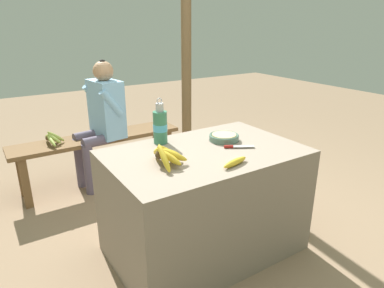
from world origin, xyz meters
TOP-DOWN VIEW (x-y plane):
  - ground_plane at (0.00, 0.00)m, footprint 12.00×12.00m
  - market_counter at (0.00, 0.00)m, footprint 1.18×0.76m
  - banana_bunch_ripe at (-0.30, -0.05)m, footprint 0.18×0.29m
  - serving_bowl at (0.21, 0.09)m, footprint 0.20×0.20m
  - water_bottle at (-0.16, 0.27)m, footprint 0.09×0.09m
  - loose_banana_front at (0.01, -0.27)m, footprint 0.20×0.08m
  - knife at (0.18, -0.06)m, footprint 0.17×0.11m
  - wooden_bench at (-0.25, 1.34)m, footprint 1.50×0.32m
  - seated_vendor at (-0.20, 1.30)m, footprint 0.43×0.41m
  - banana_bunch_green at (-0.63, 1.34)m, footprint 0.16×0.29m
  - support_post_far at (0.87, 1.61)m, footprint 0.11×0.11m

SIDE VIEW (x-z plane):
  - ground_plane at x=0.00m, z-range 0.00..0.00m
  - market_counter at x=0.00m, z-range 0.00..0.70m
  - wooden_bench at x=-0.25m, z-range 0.15..0.61m
  - banana_bunch_green at x=-0.63m, z-range 0.45..0.58m
  - seated_vendor at x=-0.20m, z-range 0.09..1.23m
  - knife at x=0.18m, z-range 0.70..0.72m
  - loose_banana_front at x=0.01m, z-range 0.70..0.74m
  - serving_bowl at x=0.21m, z-range 0.70..0.74m
  - banana_bunch_ripe at x=-0.30m, z-range 0.69..0.83m
  - water_bottle at x=-0.16m, z-range 0.66..0.96m
  - support_post_far at x=0.87m, z-range 0.00..2.52m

